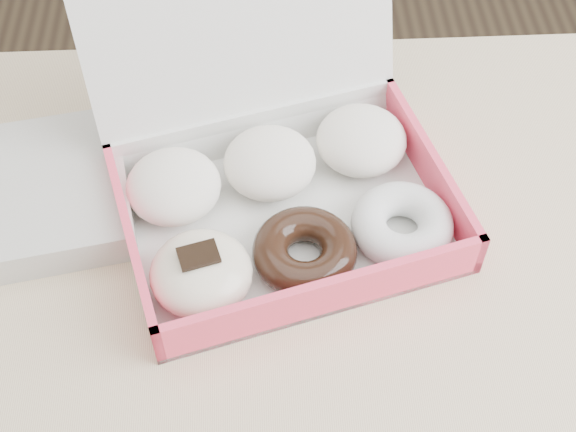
{
  "coord_description": "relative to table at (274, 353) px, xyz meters",
  "views": [
    {
      "loc": [
        -0.01,
        -0.4,
        1.42
      ],
      "look_at": [
        0.02,
        0.09,
        0.79
      ],
      "focal_mm": 50.0,
      "sensor_mm": 36.0,
      "label": 1
    }
  ],
  "objects": [
    {
      "name": "donut_box",
      "position": [
        0.01,
        0.13,
        0.12
      ],
      "size": [
        0.4,
        0.38,
        0.24
      ],
      "rotation": [
        0.0,
        0.0,
        0.27
      ],
      "color": "silver",
      "rests_on": "table"
    },
    {
      "name": "newspapers",
      "position": [
        -0.27,
        0.14,
        0.1
      ],
      "size": [
        0.27,
        0.23,
        0.04
      ],
      "primitive_type": "cube",
      "rotation": [
        0.0,
        0.0,
        0.18
      ],
      "color": "silver",
      "rests_on": "table"
    },
    {
      "name": "table",
      "position": [
        0.0,
        0.0,
        0.0
      ],
      "size": [
        1.2,
        0.8,
        0.75
      ],
      "color": "tan",
      "rests_on": "ground"
    }
  ]
}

